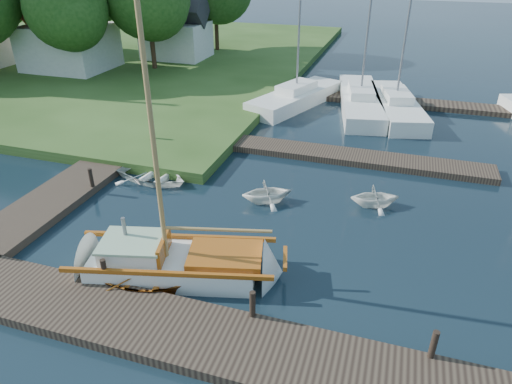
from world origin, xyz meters
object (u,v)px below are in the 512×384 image
(dinghy, at_px, (144,272))
(marina_boat_2, at_px, (395,104))
(mooring_post_3, at_px, (434,344))
(tender_b, at_px, (267,190))
(sailboat, at_px, (179,265))
(tree_2, at_px, (66,6))
(mooring_post_2, at_px, (253,304))
(marina_boat_1, at_px, (360,100))
(marina_boat_0, at_px, (296,96))
(tender_d, at_px, (375,195))
(tender_a, at_px, (152,173))
(mooring_post_1, at_px, (104,271))
(house_c, at_px, (176,32))
(mooring_post_4, at_px, (91,178))
(mooring_post_5, at_px, (152,134))
(house_a, at_px, (67,35))

(dinghy, relative_size, marina_boat_2, 0.30)
(mooring_post_3, xyz_separation_m, tender_b, (-6.01, 6.46, -0.18))
(dinghy, relative_size, tender_b, 1.90)
(dinghy, bearing_deg, sailboat, -56.04)
(tree_2, bearing_deg, mooring_post_3, -38.44)
(mooring_post_3, bearing_deg, tender_b, 132.95)
(mooring_post_2, xyz_separation_m, marina_boat_1, (0.64, 19.40, -0.14))
(marina_boat_0, bearing_deg, tender_d, -132.34)
(mooring_post_2, height_order, tender_a, mooring_post_2)
(tender_a, xyz_separation_m, marina_boat_0, (3.48, 12.09, 0.23))
(sailboat, xyz_separation_m, tree_2, (-16.69, 17.71, 4.91))
(mooring_post_1, bearing_deg, tree_2, 128.21)
(mooring_post_3, distance_m, sailboat, 7.43)
(mooring_post_2, relative_size, sailboat, 0.08)
(dinghy, xyz_separation_m, house_c, (-11.85, 26.34, 2.19))
(tender_b, relative_size, marina_boat_2, 0.16)
(tender_a, xyz_separation_m, tender_d, (9.30, 0.69, 0.16))
(tender_b, bearing_deg, tender_d, -105.67)
(mooring_post_2, distance_m, tender_b, 6.64)
(mooring_post_1, height_order, tender_a, mooring_post_1)
(mooring_post_4, bearing_deg, marina_boat_0, 69.26)
(sailboat, distance_m, dinghy, 1.08)
(mooring_post_3, bearing_deg, tender_a, 149.04)
(tender_b, bearing_deg, marina_boat_2, -47.80)
(mooring_post_3, xyz_separation_m, marina_boat_2, (-1.74, 19.08, -0.12))
(sailboat, distance_m, house_c, 28.72)
(tender_b, relative_size, house_c, 0.37)
(mooring_post_5, relative_size, house_c, 0.15)
(tree_2, bearing_deg, sailboat, -46.69)
(tender_a, distance_m, marina_boat_0, 12.58)
(mooring_post_3, distance_m, house_c, 33.65)
(mooring_post_3, relative_size, marina_boat_0, 0.08)
(mooring_post_4, xyz_separation_m, house_a, (-13.00, 16.00, 2.26))
(marina_boat_2, bearing_deg, tree_2, 75.88)
(mooring_post_1, height_order, house_a, house_a)
(tender_a, relative_size, marina_boat_2, 0.27)
(mooring_post_1, distance_m, mooring_post_5, 10.77)
(mooring_post_5, relative_size, tender_b, 0.41)
(dinghy, bearing_deg, mooring_post_5, 22.66)
(sailboat, bearing_deg, tender_d, 34.57)
(house_a, bearing_deg, tender_b, -36.04)
(marina_boat_0, xyz_separation_m, marina_boat_2, (6.02, 0.25, 0.02))
(mooring_post_4, height_order, marina_boat_0, marina_boat_0)
(mooring_post_1, xyz_separation_m, tender_d, (7.06, 7.43, -0.20))
(mooring_post_1, height_order, sailboat, sailboat)
(house_a, relative_size, tree_2, 0.81)
(tender_b, height_order, tree_2, tree_2)
(mooring_post_3, relative_size, tender_b, 0.41)
(marina_boat_1, distance_m, house_c, 17.95)
(house_a, bearing_deg, mooring_post_3, -38.93)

